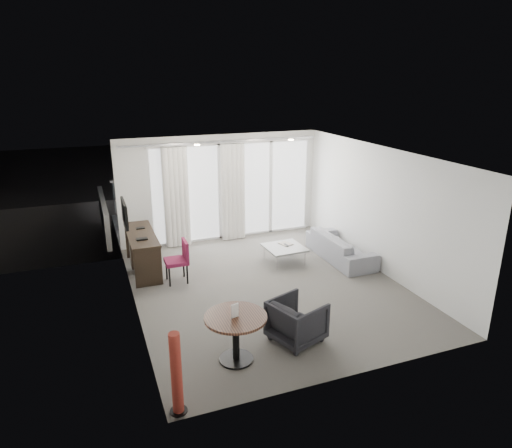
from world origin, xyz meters
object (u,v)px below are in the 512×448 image
object	(u,v)px
desk_chair	(176,262)
rattan_chair_a	(229,211)
round_table	(236,338)
coffee_table	(284,254)
tub_armchair	(297,321)
desk	(143,252)
rattan_chair_b	(272,206)
red_lamp	(176,374)
sofa	(341,247)

from	to	relation	value
desk_chair	rattan_chair_a	world-z (taller)	rattan_chair_a
round_table	coffee_table	xyz separation A→B (m)	(2.14, 3.06, -0.18)
tub_armchair	rattan_chair_a	world-z (taller)	rattan_chair_a
desk	coffee_table	bearing A→B (deg)	-12.86
desk_chair	rattan_chair_b	xyz separation A→B (m)	(3.40, 3.21, -0.07)
tub_armchair	rattan_chair_b	bearing A→B (deg)	-39.26
coffee_table	round_table	bearing A→B (deg)	-124.99
round_table	coffee_table	world-z (taller)	round_table
desk_chair	round_table	xyz separation A→B (m)	(0.27, -2.93, -0.07)
rattan_chair_b	red_lamp	bearing A→B (deg)	-139.30
desk	round_table	distance (m)	3.82
round_table	rattan_chair_a	distance (m)	6.11
round_table	coffee_table	distance (m)	3.74
round_table	sofa	xyz separation A→B (m)	(3.40, 2.80, -0.07)
red_lamp	sofa	distance (m)	5.68
red_lamp	sofa	size ratio (longest dim) A/B	0.57
red_lamp	rattan_chair_a	distance (m)	7.18
rattan_chair_b	round_table	bearing A→B (deg)	-135.40
coffee_table	sofa	distance (m)	1.29
round_table	tub_armchair	bearing A→B (deg)	8.75
desk_chair	sofa	world-z (taller)	desk_chair
round_table	coffee_table	size ratio (longest dim) A/B	1.11
desk	red_lamp	xyz separation A→B (m)	(-0.19, -4.50, 0.14)
round_table	desk_chair	bearing A→B (deg)	95.21
tub_armchair	coffee_table	size ratio (longest dim) A/B	0.92
round_table	tub_armchair	distance (m)	1.06
coffee_table	rattan_chair_a	world-z (taller)	rattan_chair_a
coffee_table	rattan_chair_a	distance (m)	2.83
red_lamp	sofa	bearing A→B (deg)	38.97
desk_chair	round_table	size ratio (longest dim) A/B	0.95
desk_chair	red_lamp	distance (m)	3.77
sofa	rattan_chair_b	distance (m)	3.34
desk_chair	red_lamp	world-z (taller)	red_lamp
rattan_chair_b	tub_armchair	bearing A→B (deg)	-127.61
tub_armchair	sofa	size ratio (longest dim) A/B	0.38
rattan_chair_b	rattan_chair_a	bearing A→B (deg)	173.34
desk_chair	rattan_chair_b	world-z (taller)	desk_chair
coffee_table	rattan_chair_b	distance (m)	3.23
sofa	rattan_chair_b	size ratio (longest dim) A/B	2.70
red_lamp	round_table	bearing A→B (deg)	37.25
tub_armchair	rattan_chair_b	distance (m)	6.33
rattan_chair_b	coffee_table	bearing A→B (deg)	-126.20
tub_armchair	coffee_table	bearing A→B (deg)	-40.74
desk_chair	rattan_chair_a	distance (m)	3.57
tub_armchair	sofa	world-z (taller)	tub_armchair
desk	tub_armchair	world-z (taller)	desk
sofa	rattan_chair_b	bearing A→B (deg)	4.70
desk	red_lamp	world-z (taller)	red_lamp
round_table	sofa	bearing A→B (deg)	39.46
rattan_chair_a	coffee_table	bearing A→B (deg)	-85.41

